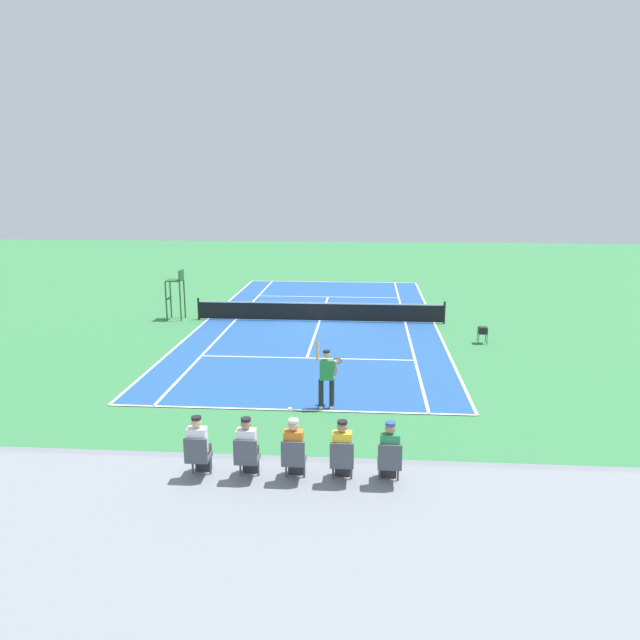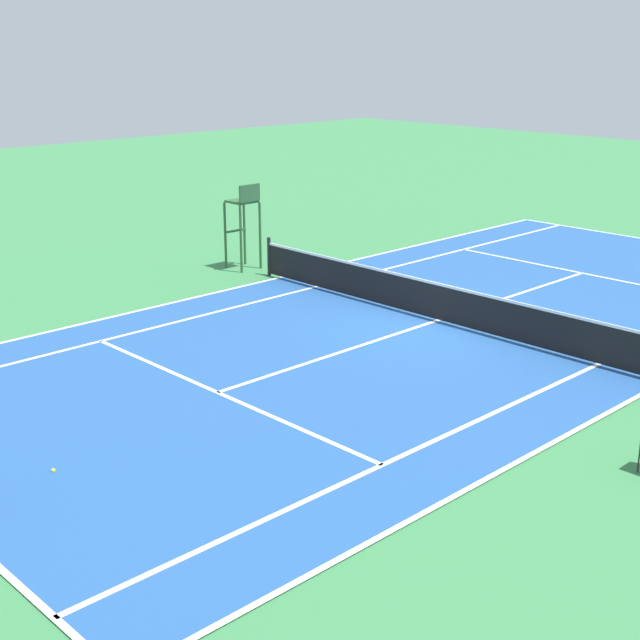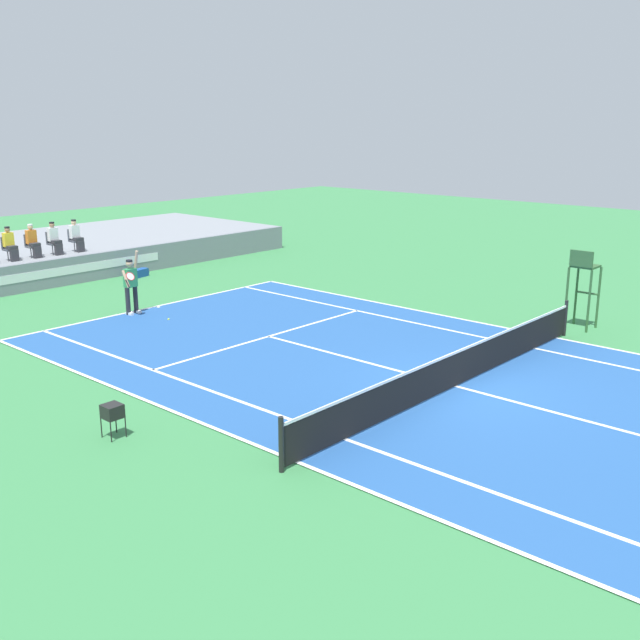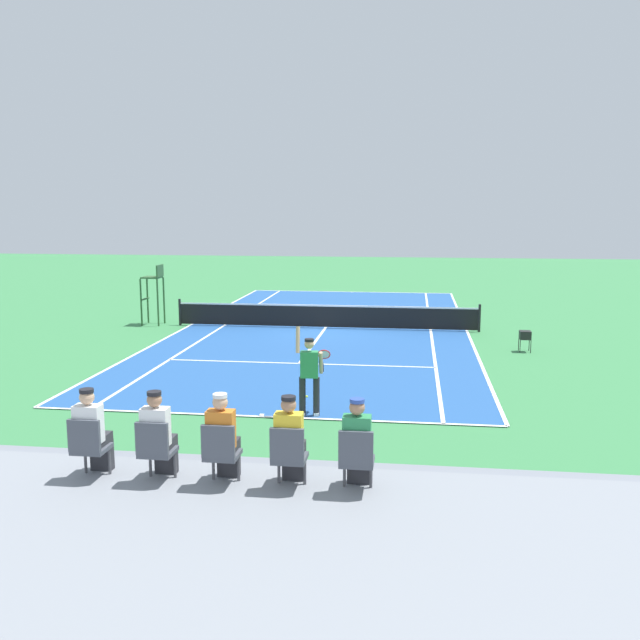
# 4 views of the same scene
# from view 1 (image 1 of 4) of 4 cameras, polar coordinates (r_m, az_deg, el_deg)

# --- Properties ---
(ground_plane) EXTENTS (80.00, 80.00, 0.00)m
(ground_plane) POSITION_cam_1_polar(r_m,az_deg,el_deg) (29.86, -0.04, -0.14)
(ground_plane) COLOR #387F47
(court) EXTENTS (11.08, 23.88, 0.03)m
(court) POSITION_cam_1_polar(r_m,az_deg,el_deg) (29.86, -0.04, -0.12)
(court) COLOR #235193
(court) RESTS_ON ground
(net) EXTENTS (11.98, 0.10, 1.07)m
(net) POSITION_cam_1_polar(r_m,az_deg,el_deg) (29.75, -0.04, 0.84)
(net) COLOR black
(net) RESTS_ON ground
(barrier_wall) EXTENTS (23.13, 0.25, 1.08)m
(barrier_wall) POSITION_cam_1_polar(r_m,az_deg,el_deg) (13.35, -5.92, -14.58)
(barrier_wall) COLOR gray
(barrier_wall) RESTS_ON ground
(bleacher_platform) EXTENTS (23.13, 8.30, 1.08)m
(bleacher_platform) POSITION_cam_1_polar(r_m,az_deg,el_deg) (9.84, -10.78, -25.90)
(bleacher_platform) COLOR gray
(bleacher_platform) RESTS_ON ground
(spectator_seated_0) EXTENTS (0.44, 0.60, 1.26)m
(spectator_seated_0) POSITION_cam_1_polar(r_m,az_deg,el_deg) (11.84, 6.43, -12.12)
(spectator_seated_0) COLOR #474C56
(spectator_seated_0) RESTS_ON bleacher_platform
(spectator_seated_1) EXTENTS (0.44, 0.60, 1.26)m
(spectator_seated_1) POSITION_cam_1_polar(r_m,az_deg,el_deg) (11.84, 2.06, -12.05)
(spectator_seated_1) COLOR #474C56
(spectator_seated_1) RESTS_ON bleacher_platform
(spectator_seated_2) EXTENTS (0.44, 0.60, 1.26)m
(spectator_seated_2) POSITION_cam_1_polar(r_m,az_deg,el_deg) (11.90, -2.39, -11.91)
(spectator_seated_2) COLOR #474C56
(spectator_seated_2) RESTS_ON bleacher_platform
(spectator_seated_3) EXTENTS (0.44, 0.60, 1.26)m
(spectator_seated_3) POSITION_cam_1_polar(r_m,az_deg,el_deg) (12.03, -6.70, -11.71)
(spectator_seated_3) COLOR #474C56
(spectator_seated_3) RESTS_ON bleacher_platform
(spectator_seated_4) EXTENTS (0.44, 0.60, 1.26)m
(spectator_seated_4) POSITION_cam_1_polar(r_m,az_deg,el_deg) (12.24, -11.11, -11.44)
(spectator_seated_4) COLOR #474C56
(spectator_seated_4) RESTS_ON bleacher_platform
(tennis_player) EXTENTS (0.76, 0.67, 2.08)m
(tennis_player) POSITION_cam_1_polar(r_m,az_deg,el_deg) (18.31, 0.62, -5.27)
(tennis_player) COLOR #232328
(tennis_player) RESTS_ON ground
(tennis_ball) EXTENTS (0.07, 0.07, 0.07)m
(tennis_ball) POSITION_cam_1_polar(r_m,az_deg,el_deg) (20.06, 0.02, -6.52)
(tennis_ball) COLOR #D1E533
(tennis_ball) RESTS_ON ground
(umpire_chair) EXTENTS (0.77, 0.77, 2.44)m
(umpire_chair) POSITION_cam_1_polar(r_m,az_deg,el_deg) (30.88, -13.12, 2.90)
(umpire_chair) COLOR #2D562D
(umpire_chair) RESTS_ON ground
(equipment_bag) EXTENTS (0.95, 0.54, 0.32)m
(equipment_bag) POSITION_cam_1_polar(r_m,az_deg,el_deg) (14.85, -15.48, -13.68)
(equipment_bag) COLOR #194799
(equipment_bag) RESTS_ON ground
(ball_hopper) EXTENTS (0.36, 0.36, 0.70)m
(ball_hopper) POSITION_cam_1_polar(r_m,az_deg,el_deg) (26.61, 14.77, -0.91)
(ball_hopper) COLOR black
(ball_hopper) RESTS_ON ground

